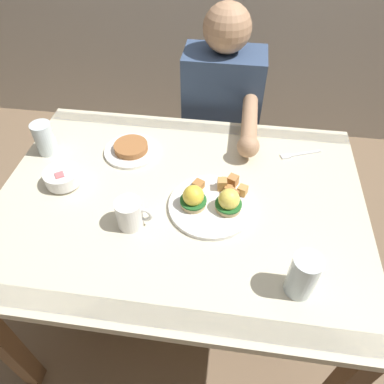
{
  "coord_description": "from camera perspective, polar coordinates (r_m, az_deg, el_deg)",
  "views": [
    {
      "loc": [
        0.15,
        -0.78,
        1.6
      ],
      "look_at": [
        0.04,
        0.0,
        0.78
      ],
      "focal_mm": 33.69,
      "sensor_mm": 36.0,
      "label": 1
    }
  ],
  "objects": [
    {
      "name": "ground_plane",
      "position": [
        1.79,
        -1.4,
        -17.38
      ],
      "size": [
        6.0,
        6.0,
        0.0
      ],
      "primitive_type": "plane",
      "color": "#7F664C"
    },
    {
      "name": "dining_table",
      "position": [
        1.26,
        -1.91,
        -4.42
      ],
      "size": [
        1.2,
        0.9,
        0.74
      ],
      "color": "beige",
      "rests_on": "ground_plane"
    },
    {
      "name": "eggs_benedict_plate",
      "position": [
        1.14,
        3.21,
        -1.51
      ],
      "size": [
        0.27,
        0.27,
        0.09
      ],
      "color": "white",
      "rests_on": "dining_table"
    },
    {
      "name": "fruit_bowl",
      "position": [
        1.28,
        -19.79,
        2.22
      ],
      "size": [
        0.12,
        0.12,
        0.06
      ],
      "color": "white",
      "rests_on": "dining_table"
    },
    {
      "name": "coffee_mug",
      "position": [
        1.09,
        -9.78,
        -3.3
      ],
      "size": [
        0.11,
        0.08,
        0.09
      ],
      "color": "white",
      "rests_on": "dining_table"
    },
    {
      "name": "fork",
      "position": [
        1.39,
        16.43,
        5.75
      ],
      "size": [
        0.15,
        0.07,
        0.0
      ],
      "color": "silver",
      "rests_on": "dining_table"
    },
    {
      "name": "water_glass_near",
      "position": [
        1.42,
        -22.21,
        7.62
      ],
      "size": [
        0.07,
        0.07,
        0.12
      ],
      "color": "silver",
      "rests_on": "dining_table"
    },
    {
      "name": "water_glass_far",
      "position": [
        0.98,
        17.04,
        -12.8
      ],
      "size": [
        0.07,
        0.07,
        0.14
      ],
      "color": "silver",
      "rests_on": "dining_table"
    },
    {
      "name": "side_plate",
      "position": [
        1.36,
        -9.59,
        6.7
      ],
      "size": [
        0.2,
        0.2,
        0.04
      ],
      "color": "white",
      "rests_on": "dining_table"
    },
    {
      "name": "diner_person",
      "position": [
        1.68,
        4.69,
        11.49
      ],
      "size": [
        0.34,
        0.54,
        1.14
      ],
      "color": "#33333D",
      "rests_on": "ground_plane"
    }
  ]
}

